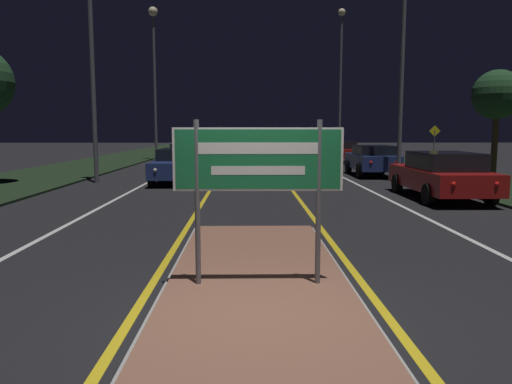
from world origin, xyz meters
TOP-DOWN VIEW (x-y plane):
  - ground_plane at (0.00, 0.00)m, footprint 160.00×160.00m
  - median_island at (0.00, 0.90)m, footprint 2.54×8.13m
  - verge_left at (-9.50, 20.00)m, footprint 5.00×100.00m
  - verge_right at (9.50, 20.00)m, footprint 5.00×100.00m
  - centre_line_yellow_left at (-1.46, 25.00)m, footprint 0.12×70.00m
  - centre_line_yellow_right at (1.46, 25.00)m, footprint 0.12×70.00m
  - lane_line_white_left at (-4.20, 25.00)m, footprint 0.12×70.00m
  - lane_line_white_right at (4.20, 25.00)m, footprint 0.12×70.00m
  - edge_line_white_left at (-7.20, 25.00)m, footprint 0.10×70.00m
  - edge_line_white_right at (7.20, 25.00)m, footprint 0.10×70.00m
  - highway_sign at (0.00, 0.90)m, footprint 2.19×0.07m
  - streetlight_left_near at (-6.24, 14.69)m, footprint 0.48×0.48m
  - streetlight_left_far at (-6.43, 29.23)m, footprint 0.63×0.63m
  - streetlight_right_near at (6.13, 15.00)m, footprint 0.56×0.56m
  - streetlight_right_far at (6.20, 28.85)m, footprint 0.49×0.49m
  - car_receding_0 at (5.88, 9.76)m, footprint 2.01×4.84m
  - car_receding_1 at (5.68, 17.59)m, footprint 1.90×4.11m
  - car_receding_2 at (6.01, 27.28)m, footprint 2.00×4.20m
  - car_approaching_0 at (-2.90, 14.93)m, footprint 1.98×4.80m
  - car_approaching_1 at (-2.68, 24.77)m, footprint 1.96×4.28m
  - car_approaching_2 at (-5.61, 38.02)m, footprint 1.97×4.37m
  - warning_sign at (9.99, 21.38)m, footprint 0.60×0.06m
  - roadside_palm_right at (9.80, 14.40)m, footprint 1.96×1.96m

SIDE VIEW (x-z plane):
  - ground_plane at x=0.00m, z-range 0.00..0.00m
  - centre_line_yellow_left at x=-1.46m, z-range 0.00..0.01m
  - centre_line_yellow_right at x=1.46m, z-range 0.00..0.01m
  - lane_line_white_left at x=-4.20m, z-range 0.00..0.01m
  - lane_line_white_right at x=4.20m, z-range 0.00..0.01m
  - edge_line_white_left at x=-7.20m, z-range 0.00..0.01m
  - edge_line_white_right at x=7.20m, z-range 0.00..0.01m
  - verge_left at x=-9.50m, z-range 0.00..0.08m
  - verge_right at x=9.50m, z-range 0.00..0.08m
  - median_island at x=0.00m, z-range -0.01..0.09m
  - car_approaching_0 at x=-2.90m, z-range 0.04..1.40m
  - car_receding_0 at x=5.88m, z-range 0.03..1.49m
  - car_receding_2 at x=6.01m, z-range 0.05..1.47m
  - car_receding_1 at x=5.68m, z-range 0.05..1.48m
  - car_approaching_2 at x=-5.61m, z-range 0.05..1.54m
  - car_approaching_1 at x=-2.68m, z-range 0.03..1.57m
  - warning_sign at x=9.99m, z-range 0.32..2.62m
  - highway_sign at x=0.00m, z-range 0.57..2.72m
  - roadside_palm_right at x=9.80m, z-range 1.27..5.70m
  - streetlight_left_near at x=-6.24m, z-range 1.06..9.62m
  - streetlight_right_far at x=6.20m, z-range 1.18..11.37m
  - streetlight_right_near at x=6.13m, z-range 1.63..12.63m
  - streetlight_left_far at x=-6.43m, z-range 1.97..12.31m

